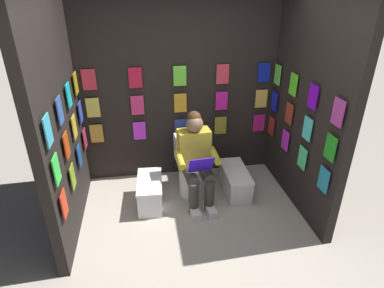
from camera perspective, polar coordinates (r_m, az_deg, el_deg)
ground_plane at (r=3.52m, az=2.11°, el=-19.79°), size 30.00×30.00×0.00m
display_wall_back at (r=4.44m, az=-2.26°, el=9.22°), size 2.75×0.14×2.46m
display_wall_left at (r=4.00m, az=19.62°, el=5.71°), size 0.14×1.77×2.46m
display_wall_right at (r=3.63m, az=-22.38°, el=3.16°), size 0.14×1.77×2.46m
toilet at (r=4.31m, az=0.00°, el=-4.49°), size 0.42×0.57×0.77m
person_reading at (r=3.98m, az=0.76°, el=-2.74°), size 0.55×0.71×1.19m
comic_longbox_near at (r=4.39m, az=7.67°, el=-6.50°), size 0.32×0.70×0.34m
comic_longbox_far at (r=4.16m, az=-7.46°, el=-8.47°), size 0.34×0.65×0.35m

